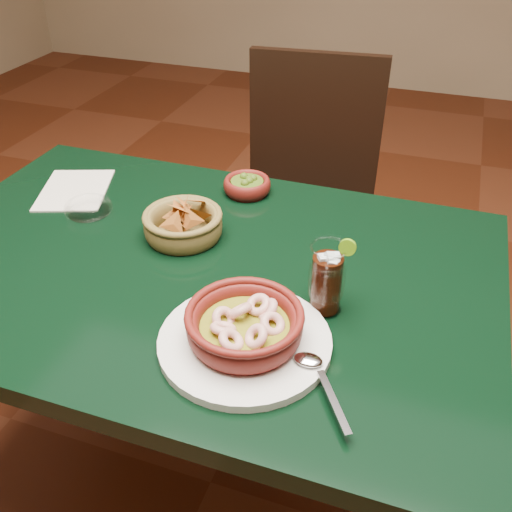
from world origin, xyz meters
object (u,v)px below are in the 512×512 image
(dining_chair, at_px, (305,200))
(cola_drink, at_px, (327,279))
(chip_basket, at_px, (183,224))
(dining_table, at_px, (197,300))
(shrimp_plate, at_px, (245,330))

(dining_chair, bearing_deg, cola_drink, -73.34)
(chip_basket, distance_m, cola_drink, 0.37)
(dining_chair, xyz_separation_m, chip_basket, (-0.11, -0.63, 0.26))
(cola_drink, bearing_deg, dining_table, 169.00)
(dining_table, distance_m, shrimp_plate, 0.29)
(dining_table, height_order, chip_basket, chip_basket)
(dining_table, distance_m, cola_drink, 0.33)
(shrimp_plate, relative_size, cola_drink, 2.27)
(dining_table, bearing_deg, chip_basket, 125.92)
(chip_basket, bearing_deg, dining_chair, 79.97)
(dining_chair, xyz_separation_m, cola_drink, (0.23, -0.77, 0.29))
(shrimp_plate, xyz_separation_m, chip_basket, (-0.24, 0.27, -0.00))
(shrimp_plate, distance_m, chip_basket, 0.36)
(shrimp_plate, height_order, cola_drink, cola_drink)
(dining_chair, relative_size, cola_drink, 6.15)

